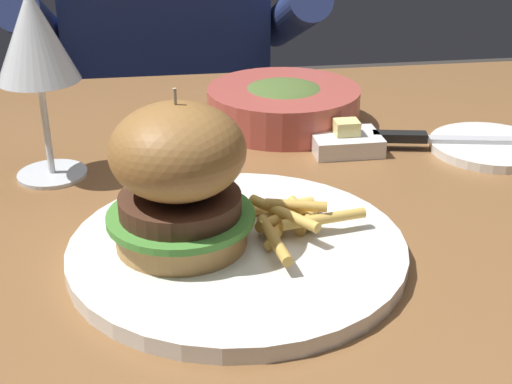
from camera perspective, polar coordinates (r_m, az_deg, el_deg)
The scene contains 10 objects.
dining_table at distance 0.77m, azimuth -0.87°, elevation -4.86°, with size 1.48×0.78×0.74m.
main_plate at distance 0.59m, azimuth -1.50°, elevation -4.62°, with size 0.28×0.28×0.01m, color white.
burger_sandwich at distance 0.56m, azimuth -6.19°, elevation 1.22°, with size 0.12×0.12×0.13m.
fries_pile at distance 0.60m, azimuth 2.45°, elevation -2.04°, with size 0.11×0.12×0.03m.
wine_glass at distance 0.72m, azimuth -17.30°, elevation 11.45°, with size 0.08×0.08×0.19m.
bread_plate at distance 0.84m, azimuth 18.22°, elevation 3.47°, with size 0.13×0.13×0.01m, color white.
table_knife at distance 0.83m, azimuth 14.97°, elevation 4.15°, with size 0.20×0.05×0.01m.
butter_dish at distance 0.80m, azimuth 7.19°, elevation 4.06°, with size 0.08×0.06×0.04m.
soup_bowl at distance 0.87m, azimuth 2.20°, elevation 7.03°, with size 0.19×0.19×0.05m.
diner_person at distance 1.41m, azimuth -6.84°, elevation 5.48°, with size 0.51×0.36×1.18m.
Camera 1 is at (-0.09, -0.66, 1.04)m, focal length 50.00 mm.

